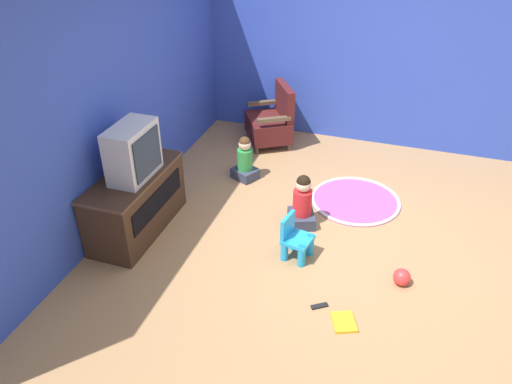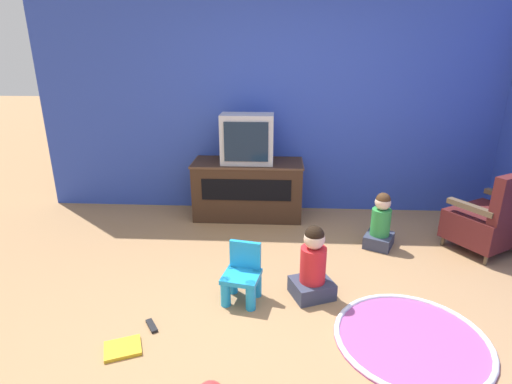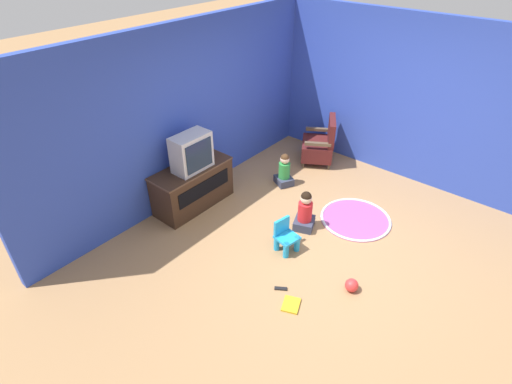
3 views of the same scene
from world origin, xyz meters
name	(u,v)px [view 2 (image 2 of 3)]	position (x,y,z in m)	size (l,w,h in m)	color
ground_plane	(304,324)	(0.00, 0.00, 0.00)	(30.00, 30.00, 0.00)	#9E754C
wall_back	(272,101)	(-0.29, 2.30, 1.29)	(5.42, 0.12, 2.58)	#2D47B2
tv_cabinet	(248,188)	(-0.54, 1.96, 0.34)	(1.24, 0.53, 0.65)	#382316
television	(247,139)	(-0.54, 1.91, 0.92)	(0.57, 0.32, 0.54)	#B7B7BC
black_armchair	(491,219)	(1.82, 1.22, 0.32)	(0.83, 0.79, 0.82)	brown
yellow_kid_chair	(242,278)	(-0.46, 0.28, 0.18)	(0.32, 0.31, 0.45)	#1E99DB
play_mat	(412,339)	(0.71, -0.13, 0.01)	(1.02, 1.02, 0.04)	#A54C8C
child_watching_left	(381,224)	(0.80, 1.25, 0.24)	(0.35, 0.36, 0.56)	#33384C
child_watching_center	(313,267)	(0.08, 0.36, 0.26)	(0.38, 0.36, 0.60)	#33384C
book	(123,348)	(-1.19, -0.33, 0.01)	(0.28, 0.26, 0.02)	gold
remote_control	(152,326)	(-1.07, -0.09, 0.01)	(0.12, 0.15, 0.02)	black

